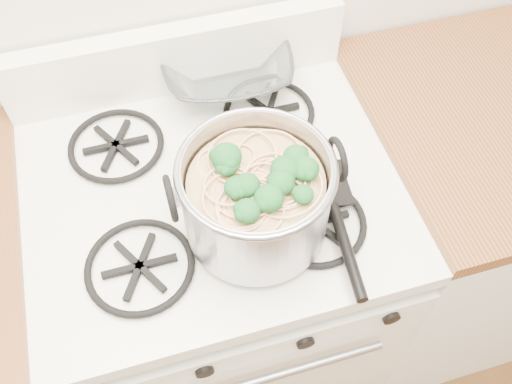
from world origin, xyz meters
name	(u,v)px	position (x,y,z in m)	size (l,w,h in m)	color
gas_range	(222,286)	(0.00, 1.26, 0.44)	(0.76, 0.66, 0.92)	white
counter_left	(29,331)	(-0.51, 1.26, 0.46)	(0.25, 0.65, 0.92)	silver
stock_pot	(256,198)	(0.06, 1.14, 1.01)	(0.31, 0.28, 0.19)	#97979F
spatula	(326,183)	(0.22, 1.18, 0.94)	(0.29, 0.31, 0.02)	black
glass_bowl	(226,71)	(0.11, 1.54, 0.94)	(0.12, 0.12, 0.03)	white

